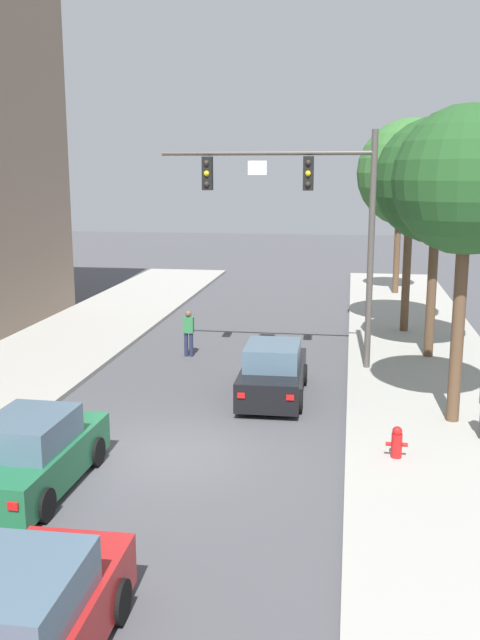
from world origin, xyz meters
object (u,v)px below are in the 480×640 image
(car_following_green, at_px, (33,455))
(car_lead_black, at_px, (273,373))
(street_tree_second, at_px, (438,181))
(fire_hydrant, at_px, (397,442))
(car_third_red, at_px, (22,630))
(traffic_signal_mast, at_px, (310,205))
(pedestrian_crossing_road, at_px, (189,331))
(street_tree_farthest, at_px, (400,190))
(street_tree_third, at_px, (411,174))
(street_tree_nearest, at_px, (467,182))

(car_following_green, bearing_deg, car_lead_black, 58.53)
(street_tree_second, bearing_deg, fire_hydrant, -99.82)
(car_third_red, bearing_deg, traffic_signal_mast, 80.23)
(pedestrian_crossing_road, relative_size, street_tree_farthest, 0.24)
(car_lead_black, xyz_separation_m, street_tree_farthest, (4.47, 18.22, 4.77))
(street_tree_third, height_order, street_tree_farthest, street_tree_third)
(fire_hydrant, relative_size, street_tree_farthest, 0.10)
(pedestrian_crossing_road, bearing_deg, street_tree_nearest, -35.28)
(pedestrian_crossing_road, relative_size, street_tree_second, 0.20)
(traffic_signal_mast, height_order, street_tree_nearest, street_tree_nearest)
(street_tree_second, bearing_deg, car_following_green, -127.50)
(traffic_signal_mast, bearing_deg, fire_hydrant, -71.91)
(street_tree_third, xyz_separation_m, street_tree_farthest, (0.18, 9.31, -0.82))
(traffic_signal_mast, bearing_deg, street_tree_farthest, 76.30)
(fire_hydrant, xyz_separation_m, street_tree_farthest, (1.23, 22.56, 4.98))
(car_lead_black, distance_m, street_tree_farthest, 19.35)
(car_third_red, bearing_deg, pedestrian_crossing_road, 95.64)
(traffic_signal_mast, bearing_deg, street_tree_second, 23.90)
(traffic_signal_mast, bearing_deg, street_tree_third, 58.78)
(car_following_green, relative_size, fire_hydrant, 5.93)
(traffic_signal_mast, distance_m, car_lead_black, 5.65)
(car_third_red, height_order, street_tree_second, street_tree_second)
(car_lead_black, xyz_separation_m, car_following_green, (-4.16, -6.79, 0.00))
(fire_hydrant, bearing_deg, traffic_signal_mast, 108.09)
(pedestrian_crossing_road, bearing_deg, fire_hydrant, -51.86)
(car_following_green, bearing_deg, street_tree_nearest, 29.82)
(street_tree_third, bearing_deg, street_tree_farthest, 88.90)
(street_tree_second, bearing_deg, pedestrian_crossing_road, -174.67)
(car_third_red, height_order, pedestrian_crossing_road, pedestrian_crossing_road)
(street_tree_nearest, bearing_deg, street_tree_second, 89.56)
(traffic_signal_mast, distance_m, street_tree_nearest, 6.30)
(car_third_red, distance_m, street_tree_farthest, 31.34)
(car_lead_black, relative_size, pedestrian_crossing_road, 2.60)
(street_tree_nearest, relative_size, street_tree_farthest, 1.14)
(car_lead_black, bearing_deg, car_following_green, -121.47)
(car_following_green, height_order, pedestrian_crossing_road, pedestrian_crossing_road)
(traffic_signal_mast, bearing_deg, car_lead_black, -104.18)
(fire_hydrant, bearing_deg, car_following_green, -161.66)
(car_lead_black, distance_m, fire_hydrant, 5.42)
(fire_hydrant, distance_m, street_tree_nearest, 6.43)
(car_third_red, xyz_separation_m, fire_hydrant, (5.07, 7.77, -0.22))
(traffic_signal_mast, relative_size, pedestrian_crossing_road, 4.57)
(car_lead_black, relative_size, street_tree_nearest, 0.55)
(car_third_red, relative_size, street_tree_farthest, 0.62)
(car_lead_black, height_order, pedestrian_crossing_road, pedestrian_crossing_road)
(street_tree_nearest, bearing_deg, car_third_red, -122.37)
(car_following_green, bearing_deg, street_tree_second, 52.50)
(fire_hydrant, height_order, street_tree_second, street_tree_second)
(car_lead_black, xyz_separation_m, street_tree_second, (4.84, 4.94, 5.36))
(traffic_signal_mast, height_order, car_lead_black, traffic_signal_mast)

